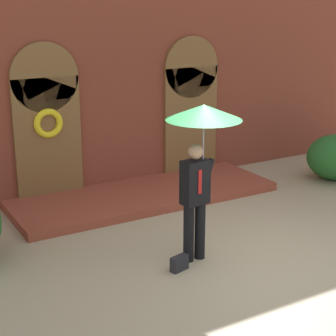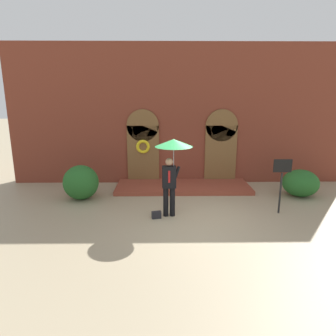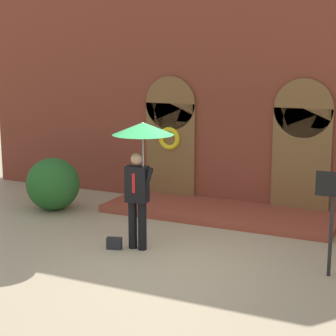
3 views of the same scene
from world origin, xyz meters
TOP-DOWN VIEW (x-y plane):
  - ground_plane at (0.00, 0.00)m, footprint 80.00×80.00m
  - building_facade at (-0.00, 4.15)m, footprint 14.00×2.30m
  - person_with_umbrella at (-0.50, 0.32)m, footprint 1.10×1.10m
  - handbag at (-0.98, 0.13)m, footprint 0.30×0.19m
  - sign_post at (2.84, 0.49)m, footprint 0.56×0.06m
  - shrub_left at (-3.67, 1.91)m, footprint 1.23×1.23m
  - shrub_right at (4.22, 2.12)m, footprint 1.29×1.22m

SIDE VIEW (x-z plane):
  - ground_plane at x=0.00m, z-range 0.00..0.00m
  - handbag at x=-0.98m, z-range 0.00..0.22m
  - shrub_right at x=4.22m, z-range 0.00..0.98m
  - shrub_left at x=-3.67m, z-range 0.00..1.22m
  - sign_post at x=2.84m, z-range 0.30..2.02m
  - person_with_umbrella at x=-0.50m, z-range 0.73..3.09m
  - building_facade at x=0.00m, z-range -0.12..5.48m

